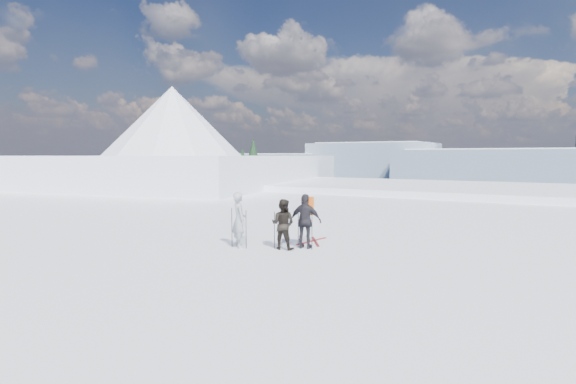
{
  "coord_description": "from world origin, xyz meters",
  "views": [
    {
      "loc": [
        5.77,
        -9.67,
        3.05
      ],
      "look_at": [
        -1.5,
        3.0,
        1.85
      ],
      "focal_mm": 28.0,
      "sensor_mm": 36.0,
      "label": 1
    }
  ],
  "objects_px": {
    "skier_grey": "(239,220)",
    "skier_pack": "(306,221)",
    "skier_dark": "(283,224)",
    "skis_loose": "(313,241)"
  },
  "relations": [
    {
      "from": "skier_grey",
      "to": "skier_pack",
      "type": "distance_m",
      "value": 2.21
    },
    {
      "from": "skier_dark",
      "to": "skier_pack",
      "type": "bearing_deg",
      "value": -149.57
    },
    {
      "from": "skier_pack",
      "to": "skier_grey",
      "type": "bearing_deg",
      "value": 12.6
    },
    {
      "from": "skier_dark",
      "to": "skier_pack",
      "type": "relative_size",
      "value": 0.91
    },
    {
      "from": "skier_grey",
      "to": "skis_loose",
      "type": "distance_m",
      "value": 2.84
    },
    {
      "from": "skier_grey",
      "to": "skier_dark",
      "type": "distance_m",
      "value": 1.49
    },
    {
      "from": "skier_dark",
      "to": "skier_pack",
      "type": "xyz_separation_m",
      "value": [
        0.58,
        0.47,
        0.08
      ]
    },
    {
      "from": "skier_dark",
      "to": "skier_pack",
      "type": "distance_m",
      "value": 0.75
    },
    {
      "from": "skier_dark",
      "to": "skis_loose",
      "type": "bearing_deg",
      "value": -108.96
    },
    {
      "from": "skier_grey",
      "to": "skier_dark",
      "type": "bearing_deg",
      "value": -122.84
    }
  ]
}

